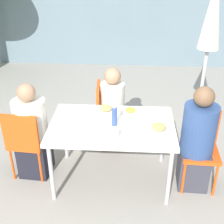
# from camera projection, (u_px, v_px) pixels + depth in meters

# --- Properties ---
(ground_plane) EXTENTS (24.00, 24.00, 0.00)m
(ground_plane) POSITION_uv_depth(u_px,v_px,m) (112.00, 178.00, 3.72)
(ground_plane) COLOR gray
(dining_table) EXTENTS (1.34, 0.87, 0.75)m
(dining_table) POSITION_uv_depth(u_px,v_px,m) (112.00, 129.00, 3.39)
(dining_table) COLOR white
(dining_table) RESTS_ON ground
(chair_left) EXTENTS (0.43, 0.43, 0.89)m
(chair_left) POSITION_uv_depth(u_px,v_px,m) (26.00, 139.00, 3.52)
(chair_left) COLOR #E54C14
(chair_left) RESTS_ON ground
(person_left) EXTENTS (0.38, 0.38, 1.17)m
(person_left) POSITION_uv_depth(u_px,v_px,m) (32.00, 134.00, 3.57)
(person_left) COLOR black
(person_left) RESTS_ON ground
(chair_right) EXTENTS (0.41, 0.41, 0.89)m
(chair_right) POSITION_uv_depth(u_px,v_px,m) (200.00, 143.00, 3.45)
(chair_right) COLOR #E54C14
(chair_right) RESTS_ON ground
(person_right) EXTENTS (0.36, 0.36, 1.23)m
(person_right) POSITION_uv_depth(u_px,v_px,m) (197.00, 142.00, 3.36)
(person_right) COLOR #383842
(person_right) RESTS_ON ground
(chair_far) EXTENTS (0.42, 0.42, 0.89)m
(chair_far) POSITION_uv_depth(u_px,v_px,m) (106.00, 110.00, 4.11)
(chair_far) COLOR #E54C14
(chair_far) RESTS_ON ground
(person_far) EXTENTS (0.31, 0.31, 1.13)m
(person_far) POSITION_uv_depth(u_px,v_px,m) (112.00, 111.00, 4.06)
(person_far) COLOR #473D33
(person_far) RESTS_ON ground
(closed_umbrella) EXTENTS (0.36, 0.36, 2.21)m
(closed_umbrella) POSITION_uv_depth(u_px,v_px,m) (211.00, 26.00, 3.76)
(closed_umbrella) COLOR #333333
(closed_umbrella) RESTS_ON ground
(plate_0) EXTENTS (0.26, 0.26, 0.07)m
(plate_0) POSITION_uv_depth(u_px,v_px,m) (106.00, 109.00, 3.60)
(plate_0) COLOR white
(plate_0) RESTS_ON dining_table
(plate_1) EXTENTS (0.21, 0.21, 0.06)m
(plate_1) POSITION_uv_depth(u_px,v_px,m) (130.00, 111.00, 3.57)
(plate_1) COLOR white
(plate_1) RESTS_ON dining_table
(plate_2) EXTENTS (0.27, 0.27, 0.07)m
(plate_2) POSITION_uv_depth(u_px,v_px,m) (159.00, 128.00, 3.23)
(plate_2) COLOR white
(plate_2) RESTS_ON dining_table
(bottle) EXTENTS (0.06, 0.06, 0.23)m
(bottle) POSITION_uv_depth(u_px,v_px,m) (114.00, 116.00, 3.29)
(bottle) COLOR #334C8E
(bottle) RESTS_ON dining_table
(drinking_cup) EXTENTS (0.08, 0.08, 0.11)m
(drinking_cup) POSITION_uv_depth(u_px,v_px,m) (115.00, 134.00, 3.08)
(drinking_cup) COLOR silver
(drinking_cup) RESTS_ON dining_table
(salad_bowl) EXTENTS (0.20, 0.20, 0.05)m
(salad_bowl) POSITION_uv_depth(u_px,v_px,m) (132.00, 138.00, 3.08)
(salad_bowl) COLOR white
(salad_bowl) RESTS_ON dining_table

